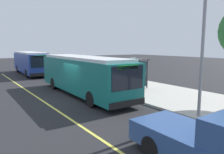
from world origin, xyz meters
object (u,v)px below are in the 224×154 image
(transit_bus_main, at_px, (83,74))
(pickup_truck, at_px, (222,148))
(waiting_bench, at_px, (135,81))
(route_sign_post, at_px, (133,71))
(transit_bus_second, at_px, (31,62))

(transit_bus_main, height_order, pickup_truck, transit_bus_main)
(pickup_truck, height_order, waiting_bench, pickup_truck)
(waiting_bench, bearing_deg, transit_bus_main, -94.34)
(transit_bus_main, relative_size, route_sign_post, 4.01)
(waiting_bench, xyz_separation_m, route_sign_post, (2.43, -2.37, 1.32))
(transit_bus_main, xyz_separation_m, waiting_bench, (0.38, 4.99, -0.98))
(pickup_truck, relative_size, waiting_bench, 3.39)
(transit_bus_main, distance_m, transit_bus_second, 14.93)
(transit_bus_second, distance_m, pickup_truck, 26.69)
(transit_bus_main, height_order, transit_bus_second, same)
(transit_bus_second, relative_size, waiting_bench, 6.54)
(pickup_truck, bearing_deg, waiting_bench, 149.41)
(transit_bus_main, distance_m, waiting_bench, 5.10)
(pickup_truck, height_order, route_sign_post, route_sign_post)
(transit_bus_second, bearing_deg, pickup_truck, -3.66)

